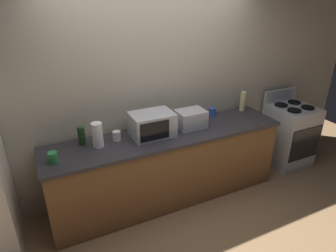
{
  "coord_description": "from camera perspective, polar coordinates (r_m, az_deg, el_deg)",
  "views": [
    {
      "loc": [
        -1.31,
        -2.33,
        2.4
      ],
      "look_at": [
        0.0,
        0.4,
        1.0
      ],
      "focal_mm": 31.22,
      "sensor_mm": 36.0,
      "label": 1
    }
  ],
  "objects": [
    {
      "name": "mug_green",
      "position": [
        3.01,
        -21.54,
        -5.76
      ],
      "size": [
        0.09,
        0.09,
        0.11
      ],
      "primitive_type": "cylinder",
      "color": "#2D8C47",
      "rests_on": "counter_run"
    },
    {
      "name": "counter_run",
      "position": [
        3.6,
        0.0,
        -7.95
      ],
      "size": [
        2.84,
        0.64,
        0.9
      ],
      "color": "brown",
      "rests_on": "ground_plane"
    },
    {
      "name": "ground_plane",
      "position": [
        3.59,
        2.9,
        -17.15
      ],
      "size": [
        8.0,
        8.0,
        0.0
      ],
      "primitive_type": "plane",
      "color": "#93704C"
    },
    {
      "name": "microwave",
      "position": [
        3.3,
        -3.12,
        0.31
      ],
      "size": [
        0.48,
        0.35,
        0.27
      ],
      "color": "#B7BABF",
      "rests_on": "counter_run"
    },
    {
      "name": "mug_blue",
      "position": [
        3.9,
        8.68,
        2.74
      ],
      "size": [
        0.09,
        0.09,
        0.11
      ],
      "primitive_type": "cylinder",
      "color": "#2D4CB2",
      "rests_on": "counter_run"
    },
    {
      "name": "stove_range",
      "position": [
        4.71,
        22.52,
        -1.54
      ],
      "size": [
        0.6,
        0.61,
        1.08
      ],
      "color": "#B7BABF",
      "rests_on": "ground_plane"
    },
    {
      "name": "back_wall",
      "position": [
        3.56,
        -2.89,
        7.63
      ],
      "size": [
        6.4,
        0.1,
        2.7
      ],
      "primitive_type": "cube",
      "color": "#B2A893",
      "rests_on": "ground_plane"
    },
    {
      "name": "bottle_wine",
      "position": [
        3.24,
        -16.53,
        -1.85
      ],
      "size": [
        0.08,
        0.08,
        0.2
      ],
      "primitive_type": "cylinder",
      "color": "#1E3F19",
      "rests_on": "counter_run"
    },
    {
      "name": "mug_white",
      "position": [
        3.26,
        -9.99,
        -1.89
      ],
      "size": [
        0.09,
        0.09,
        0.11
      ],
      "primitive_type": "cylinder",
      "color": "white",
      "rests_on": "counter_run"
    },
    {
      "name": "toaster_oven",
      "position": [
        3.53,
        4.47,
        1.43
      ],
      "size": [
        0.34,
        0.26,
        0.21
      ],
      "primitive_type": "cube",
      "color": "#B7BABF",
      "rests_on": "counter_run"
    },
    {
      "name": "bottle_vinegar",
      "position": [
        4.13,
        14.38,
        4.71
      ],
      "size": [
        0.08,
        0.08,
        0.27
      ],
      "primitive_type": "cylinder",
      "color": "beige",
      "rests_on": "counter_run"
    },
    {
      "name": "paper_towel_roll",
      "position": [
        3.14,
        -13.63,
        -1.71
      ],
      "size": [
        0.12,
        0.12,
        0.27
      ],
      "primitive_type": "cylinder",
      "color": "white",
      "rests_on": "counter_run"
    }
  ]
}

